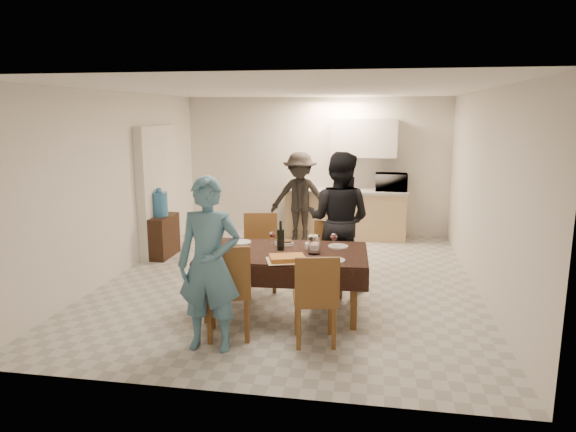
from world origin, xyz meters
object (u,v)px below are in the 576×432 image
water_pitcher (314,245)px  microwave (391,182)px  savoury_tart (287,258)px  wine_bottle (281,235)px  console (161,236)px  dining_table (284,254)px  person_far (339,220)px  person_kitchen (300,197)px  water_jug (160,204)px  person_near (209,265)px

water_pitcher → microwave: 4.01m
savoury_tart → microwave: size_ratio=0.76×
wine_bottle → microwave: (1.35, 3.79, 0.16)m
wine_bottle → savoury_tart: wine_bottle is taller
console → dining_table: bearing=-40.3°
person_far → person_kitchen: bearing=-54.9°
console → water_pitcher: water_pitcher is taller
water_jug → person_kitchen: 2.48m
console → wine_bottle: 3.12m
dining_table → wine_bottle: (-0.05, 0.05, 0.21)m
water_jug → dining_table: bearing=-40.3°
water_jug → wine_bottle: wine_bottle is taller
wine_bottle → console: bearing=139.8°
water_jug → person_kitchen: (2.08, 1.36, -0.05)m
water_jug → savoury_tart: 3.47m
wine_bottle → savoury_tart: (0.15, -0.43, -0.15)m
dining_table → console: bearing=136.8°
water_jug → microwave: microwave is taller
water_jug → savoury_tart: (2.50, -2.41, -0.10)m
console → water_jug: size_ratio=1.87×
water_jug → water_pitcher: (2.75, -2.08, -0.02)m
person_near → dining_table: bearing=60.8°
water_jug → water_pitcher: water_jug is taller
person_far → person_near: bearing=77.1°
console → water_jug: water_jug is taller
water_pitcher → savoury_tart: bearing=-127.1°
dining_table → person_far: size_ratio=1.07×
console → water_pitcher: size_ratio=3.48×
wine_bottle → person_far: person_far is taller
person_near → wine_bottle: bearing=64.0°
microwave → person_near: person_near is taller
dining_table → person_near: size_ratio=1.13×
savoury_tart → person_near: size_ratio=0.25×
water_pitcher → person_kitchen: bearing=101.0°
savoury_tart → microwave: bearing=74.1°
dining_table → microwave: 4.07m
water_pitcher → savoury_tart: water_pitcher is taller
dining_table → water_jug: 3.15m
savoury_tart → microwave: (1.20, 4.22, 0.30)m
water_jug → savoury_tart: size_ratio=0.89×
person_far → water_pitcher: bearing=94.4°
console → savoury_tart: bearing=-44.0°
savoury_tart → person_far: bearing=72.5°
water_jug → water_pitcher: bearing=-37.2°
microwave → dining_table: bearing=71.2°
wine_bottle → person_near: size_ratio=0.20×
console → person_near: 3.63m
dining_table → person_near: 1.20m
water_pitcher → person_far: 1.12m
dining_table → savoury_tart: savoury_tart is taller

